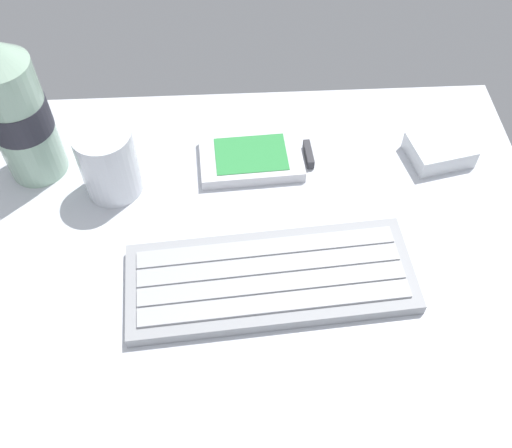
{
  "coord_description": "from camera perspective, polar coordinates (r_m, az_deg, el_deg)",
  "views": [
    {
      "loc": [
        -1.88,
        -36.5,
        51.46
      ],
      "look_at": [
        0.0,
        0.0,
        3.0
      ],
      "focal_mm": 41.15,
      "sensor_mm": 36.0,
      "label": 1
    }
  ],
  "objects": [
    {
      "name": "water_bottle",
      "position": [
        0.68,
        -22.31,
        10.23
      ],
      "size": [
        6.73,
        6.73,
        20.8
      ],
      "color": "#9EC1A8",
      "rests_on": "ground_plane"
    },
    {
      "name": "keyboard",
      "position": [
        0.6,
        1.43,
        -5.29
      ],
      "size": [
        29.73,
        13.12,
        1.7
      ],
      "color": "#93969B",
      "rests_on": "ground_plane"
    },
    {
      "name": "juice_cup",
      "position": [
        0.67,
        -14.09,
        5.67
      ],
      "size": [
        6.4,
        6.4,
        8.5
      ],
      "color": "silver",
      "rests_on": "ground_plane"
    },
    {
      "name": "handheld_device",
      "position": [
        0.7,
        0.05,
        6.44
      ],
      "size": [
        13.1,
        8.27,
        1.5
      ],
      "color": "silver",
      "rests_on": "ground_plane"
    },
    {
      "name": "ground_plane",
      "position": [
        0.64,
        0.01,
        -2.32
      ],
      "size": [
        64.0,
        48.0,
        2.8
      ],
      "color": "silver"
    },
    {
      "name": "charger_block",
      "position": [
        0.73,
        17.41,
        6.9
      ],
      "size": [
        8.01,
        6.94,
        2.4
      ],
      "primitive_type": "cube",
      "rotation": [
        0.0,
        0.0,
        0.21
      ],
      "color": "silver",
      "rests_on": "ground_plane"
    }
  ]
}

